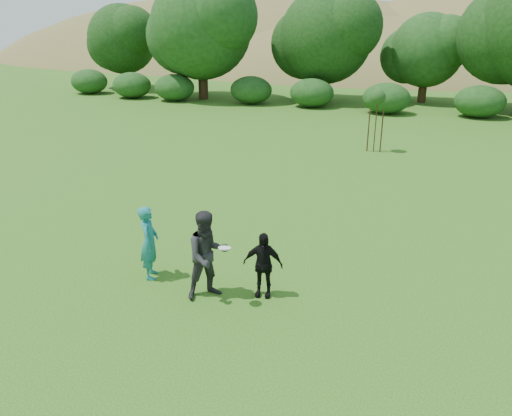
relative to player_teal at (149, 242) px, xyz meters
The scene contains 8 objects.
ground 2.04m from the player_teal, 17.13° to the right, with size 120.00×120.00×0.00m, color #19470C.
player_teal is the anchor object (origin of this frame).
player_grey 1.71m from the player_teal, 11.77° to the right, with size 0.97×0.76×2.00m, color #262528.
player_black 2.78m from the player_teal, ahead, with size 0.88×0.37×1.50m, color black.
frisbee 2.28m from the player_teal, 14.57° to the right, with size 0.27×0.27×0.07m.
sapling 14.57m from the player_teal, 76.52° to the left, with size 0.70×0.70×2.85m.
hillside 69.13m from the player_teal, 88.99° to the left, with size 150.00×72.00×52.00m.
tree_row 28.86m from the player_teal, 79.95° to the left, with size 53.92×10.38×9.62m.
Camera 1 is at (4.18, -8.57, 5.74)m, focal length 35.00 mm.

